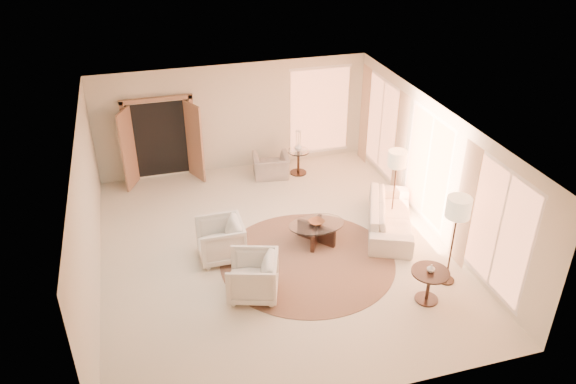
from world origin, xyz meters
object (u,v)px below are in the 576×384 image
object	(u,v)px
armchair_left	(220,238)
coffee_table	(316,230)
side_vase	(299,147)
sofa	(390,216)
end_table	(429,281)
bowl	(316,222)
armchair_right	(252,275)
accent_chair	(271,163)
end_vase	(431,268)
floor_lamp_far	(458,211)
side_table	(298,160)
floor_lamp_near	(397,162)

from	to	relation	value
armchair_left	coffee_table	distance (m)	2.05
armchair_left	side_vase	xyz separation A→B (m)	(2.59, 3.12, 0.30)
sofa	side_vase	distance (m)	3.33
armchair_left	end_table	distance (m)	4.12
coffee_table	side_vase	distance (m)	3.19
bowl	armchair_right	bearing A→B (deg)	-141.66
accent_chair	end_vase	bearing A→B (deg)	113.52
end_table	floor_lamp_far	xyz separation A→B (m)	(0.63, 0.40, 1.12)
bowl	side_vase	world-z (taller)	side_vase
armchair_left	side_table	world-z (taller)	armchair_left
armchair_left	end_table	bearing A→B (deg)	55.50
side_table	bowl	world-z (taller)	side_table
coffee_table	side_table	bearing A→B (deg)	79.90
armchair_left	end_table	xyz separation A→B (m)	(3.38, -2.36, -0.01)
coffee_table	end_vase	xyz separation A→B (m)	(1.35, -2.37, 0.44)
sofa	coffee_table	size ratio (longest dim) A/B	1.75
sofa	armchair_left	distance (m)	3.74
armchair_left	floor_lamp_near	bearing A→B (deg)	95.86
accent_chair	sofa	bearing A→B (deg)	129.08
sofa	floor_lamp_far	xyz separation A→B (m)	(0.27, -1.98, 1.23)
sofa	accent_chair	distance (m)	3.65
armchair_left	bowl	xyz separation A→B (m)	(2.04, 0.01, 0.02)
floor_lamp_near	end_vase	bearing A→B (deg)	-101.92
accent_chair	armchair_left	bearing A→B (deg)	67.43
floor_lamp_far	armchair_left	bearing A→B (deg)	153.99
accent_chair	floor_lamp_near	size ratio (longest dim) A/B	0.53
armchair_left	armchair_right	bearing A→B (deg)	15.48
side_table	sofa	bearing A→B (deg)	-69.64
armchair_right	floor_lamp_near	bearing A→B (deg)	133.02
coffee_table	bowl	size ratio (longest dim) A/B	4.15
accent_chair	floor_lamp_far	distance (m)	5.66
end_table	side_vase	xyz separation A→B (m)	(-0.79, 5.47, 0.31)
armchair_right	end_table	xyz separation A→B (m)	(3.03, -1.04, -0.01)
accent_chair	coffee_table	distance (m)	3.14
armchair_left	floor_lamp_near	size ratio (longest dim) A/B	0.54
armchair_right	bowl	xyz separation A→B (m)	(1.68, 1.33, 0.02)
side_table	bowl	xyz separation A→B (m)	(-0.55, -3.11, 0.09)
end_table	side_table	size ratio (longest dim) A/B	1.06
side_table	bowl	distance (m)	3.16
sofa	end_vase	bearing A→B (deg)	-164.74
armchair_left	end_vase	xyz separation A→B (m)	(3.38, -2.36, 0.26)
armchair_left	bowl	distance (m)	2.04
floor_lamp_far	accent_chair	bearing A→B (deg)	112.90
end_vase	bowl	bearing A→B (deg)	119.65
sofa	coffee_table	xyz separation A→B (m)	(-1.70, -0.01, -0.06)
bowl	end_vase	bearing A→B (deg)	-60.35
floor_lamp_far	bowl	bearing A→B (deg)	135.15
armchair_left	floor_lamp_near	xyz separation A→B (m)	(3.96, 0.38, 0.98)
side_table	armchair_right	bearing A→B (deg)	-116.72
floor_lamp_far	side_table	bearing A→B (deg)	105.67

